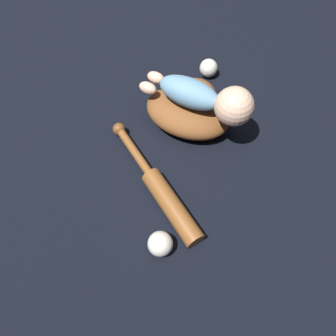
# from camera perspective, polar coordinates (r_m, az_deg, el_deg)

# --- Properties ---
(ground_plane) EXTENTS (6.00, 6.00, 0.00)m
(ground_plane) POSITION_cam_1_polar(r_m,az_deg,el_deg) (1.15, 1.85, 7.61)
(ground_plane) COLOR black
(baseball_glove) EXTENTS (0.34, 0.29, 0.11)m
(baseball_glove) POSITION_cam_1_polar(r_m,az_deg,el_deg) (1.13, 3.78, 10.20)
(baseball_glove) COLOR brown
(baseball_glove) RESTS_ON ground
(baby_figure) EXTENTS (0.37, 0.21, 0.12)m
(baby_figure) POSITION_cam_1_polar(r_m,az_deg,el_deg) (1.03, 6.98, 11.92)
(baby_figure) COLOR #6693B2
(baby_figure) RESTS_ON baseball_glove
(baseball_bat) EXTENTS (0.34, 0.39, 0.06)m
(baseball_bat) POSITION_cam_1_polar(r_m,az_deg,el_deg) (0.98, -0.98, -4.28)
(baseball_bat) COLOR brown
(baseball_bat) RESTS_ON ground
(baseball) EXTENTS (0.07, 0.07, 0.07)m
(baseball) POSITION_cam_1_polar(r_m,az_deg,el_deg) (0.92, -1.52, -13.03)
(baseball) COLOR silver
(baseball) RESTS_ON ground
(baseball_spare) EXTENTS (0.07, 0.07, 0.07)m
(baseball_spare) POSITION_cam_1_polar(r_m,az_deg,el_deg) (1.30, 7.08, 16.88)
(baseball_spare) COLOR silver
(baseball_spare) RESTS_ON ground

